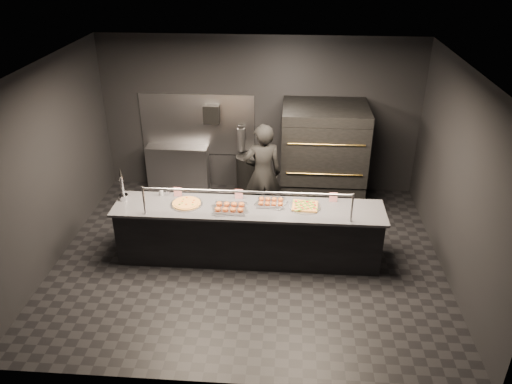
# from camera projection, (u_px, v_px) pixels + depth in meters

# --- Properties ---
(room) EXTENTS (6.04, 6.00, 3.00)m
(room) POSITION_uv_depth(u_px,v_px,m) (247.00, 171.00, 7.29)
(room) COLOR black
(room) RESTS_ON ground
(service_counter) EXTENTS (4.10, 0.78, 1.37)m
(service_counter) POSITION_uv_depth(u_px,v_px,m) (249.00, 233.00, 7.73)
(service_counter) COLOR black
(service_counter) RESTS_ON ground
(pizza_oven) EXTENTS (1.50, 1.23, 1.91)m
(pizza_oven) POSITION_uv_depth(u_px,v_px,m) (323.00, 156.00, 9.09)
(pizza_oven) COLOR black
(pizza_oven) RESTS_ON ground
(prep_shelf) EXTENTS (1.20, 0.35, 0.90)m
(prep_shelf) POSITION_uv_depth(u_px,v_px,m) (178.00, 168.00, 9.89)
(prep_shelf) COLOR #99999E
(prep_shelf) RESTS_ON ground
(towel_dispenser) EXTENTS (0.30, 0.20, 0.35)m
(towel_dispenser) POSITION_uv_depth(u_px,v_px,m) (212.00, 114.00, 9.39)
(towel_dispenser) COLOR black
(towel_dispenser) RESTS_ON room
(fire_extinguisher) EXTENTS (0.14, 0.14, 0.51)m
(fire_extinguisher) POSITION_uv_depth(u_px,v_px,m) (241.00, 139.00, 9.59)
(fire_extinguisher) COLOR #B2B2B7
(fire_extinguisher) RESTS_ON room
(beer_tap) EXTENTS (0.14, 0.20, 0.54)m
(beer_tap) POSITION_uv_depth(u_px,v_px,m) (123.00, 191.00, 7.66)
(beer_tap) COLOR silver
(beer_tap) RESTS_ON service_counter
(round_pizza) EXTENTS (0.50, 0.50, 0.03)m
(round_pizza) POSITION_uv_depth(u_px,v_px,m) (186.00, 203.00, 7.59)
(round_pizza) COLOR silver
(round_pizza) RESTS_ON service_counter
(slider_tray_a) EXTENTS (0.58, 0.50, 0.08)m
(slider_tray_a) POSITION_uv_depth(u_px,v_px,m) (230.00, 208.00, 7.44)
(slider_tray_a) COLOR silver
(slider_tray_a) RESTS_ON service_counter
(slider_tray_b) EXTENTS (0.52, 0.45, 0.07)m
(slider_tray_b) POSITION_uv_depth(u_px,v_px,m) (271.00, 202.00, 7.60)
(slider_tray_b) COLOR silver
(slider_tray_b) RESTS_ON service_counter
(square_pizza) EXTENTS (0.48, 0.48, 0.05)m
(square_pizza) POSITION_uv_depth(u_px,v_px,m) (305.00, 206.00, 7.51)
(square_pizza) COLOR silver
(square_pizza) RESTS_ON service_counter
(condiment_jar) EXTENTS (0.16, 0.06, 0.11)m
(condiment_jar) POSITION_uv_depth(u_px,v_px,m) (163.00, 193.00, 7.83)
(condiment_jar) COLOR silver
(condiment_jar) RESTS_ON service_counter
(tent_cards) EXTENTS (2.54, 0.04, 0.15)m
(tent_cards) POSITION_uv_depth(u_px,v_px,m) (249.00, 194.00, 7.73)
(tent_cards) COLOR white
(tent_cards) RESTS_ON service_counter
(trash_bin) EXTENTS (0.47, 0.47, 0.78)m
(trash_bin) POSITION_uv_depth(u_px,v_px,m) (248.00, 175.00, 9.74)
(trash_bin) COLOR black
(trash_bin) RESTS_ON ground
(worker) EXTENTS (0.74, 0.58, 1.81)m
(worker) POSITION_uv_depth(u_px,v_px,m) (263.00, 174.00, 8.57)
(worker) COLOR black
(worker) RESTS_ON ground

